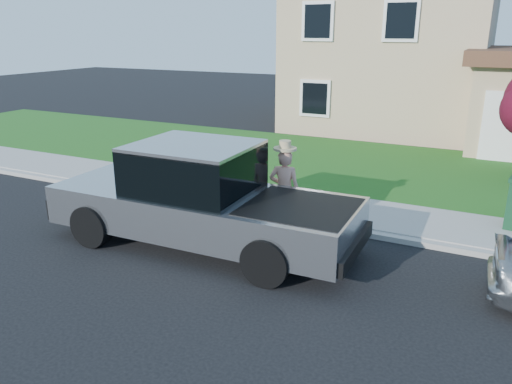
{
  "coord_description": "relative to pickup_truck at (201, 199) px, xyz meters",
  "views": [
    {
      "loc": [
        4.69,
        -7.16,
        4.28
      ],
      "look_at": [
        0.54,
        1.33,
        1.2
      ],
      "focal_mm": 35.0,
      "sensor_mm": 36.0,
      "label": 1
    }
  ],
  "objects": [
    {
      "name": "ground",
      "position": [
        0.53,
        -0.97,
        -1.0
      ],
      "size": [
        80.0,
        80.0,
        0.0
      ],
      "primitive_type": "plane",
      "color": "black",
      "rests_on": "ground"
    },
    {
      "name": "pickup_truck",
      "position": [
        0.0,
        0.0,
        0.0
      ],
      "size": [
        6.54,
        2.53,
        2.14
      ],
      "rotation": [
        0.0,
        0.0,
        0.01
      ],
      "color": "black",
      "rests_on": "ground"
    },
    {
      "name": "curb",
      "position": [
        1.53,
        1.93,
        -0.94
      ],
      "size": [
        40.0,
        0.2,
        0.12
      ],
      "primitive_type": "cube",
      "color": "gray",
      "rests_on": "ground"
    },
    {
      "name": "lawn",
      "position": [
        1.53,
        7.53,
        -0.95
      ],
      "size": [
        40.0,
        7.0,
        0.1
      ],
      "primitive_type": "cube",
      "color": "#205017",
      "rests_on": "ground"
    },
    {
      "name": "house",
      "position": [
        1.84,
        15.41,
        2.17
      ],
      "size": [
        14.0,
        11.3,
        6.85
      ],
      "color": "tan",
      "rests_on": "ground"
    },
    {
      "name": "woman",
      "position": [
        1.24,
        1.41,
        -0.02
      ],
      "size": [
        0.75,
        0.55,
        2.06
      ],
      "rotation": [
        0.0,
        0.0,
        3.31
      ],
      "color": "tan",
      "rests_on": "ground"
    },
    {
      "name": "sidewalk",
      "position": [
        1.53,
        3.03,
        -0.92
      ],
      "size": [
        40.0,
        2.0,
        0.15
      ],
      "primitive_type": "cube",
      "color": "gray",
      "rests_on": "ground"
    }
  ]
}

